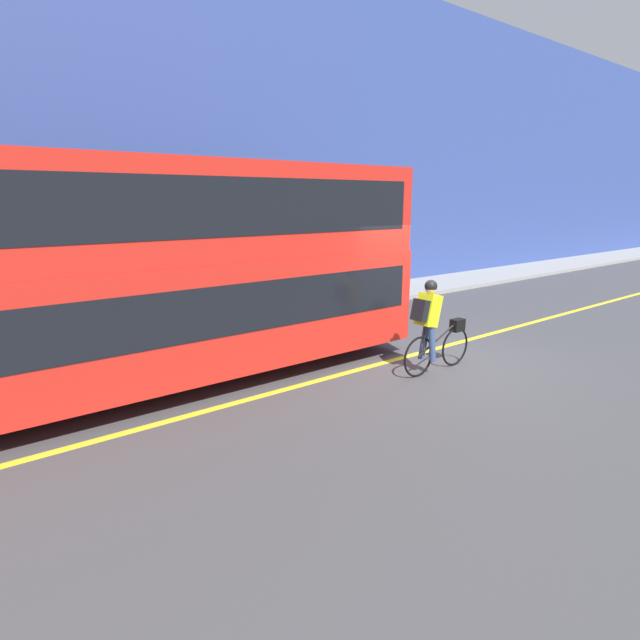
{
  "coord_description": "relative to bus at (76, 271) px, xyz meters",
  "views": [
    {
      "loc": [
        -7.08,
        -6.0,
        2.96
      ],
      "look_at": [
        -2.17,
        0.41,
        1.0
      ],
      "focal_mm": 28.0,
      "sensor_mm": 36.0,
      "label": 1
    }
  ],
  "objects": [
    {
      "name": "ground_plane",
      "position": [
        5.56,
        -1.65,
        -1.97
      ],
      "size": [
        80.0,
        80.0,
        0.0
      ],
      "primitive_type": "plane",
      "color": "#424244"
    },
    {
      "name": "sidewalk_curb",
      "position": [
        5.56,
        3.57,
        -1.91
      ],
      "size": [
        60.0,
        2.25,
        0.12
      ],
      "color": "gray",
      "rests_on": "ground_plane"
    },
    {
      "name": "road_center_line",
      "position": [
        5.56,
        -1.38,
        -1.97
      ],
      "size": [
        50.0,
        0.14,
        0.01
      ],
      "primitive_type": "cube",
      "color": "yellow",
      "rests_on": "ground_plane"
    },
    {
      "name": "cyclist_on_bike",
      "position": [
        5.03,
        -2.25,
        -1.09
      ],
      "size": [
        1.69,
        0.32,
        1.65
      ],
      "color": "black",
      "rests_on": "ground_plane"
    },
    {
      "name": "bus",
      "position": [
        0.0,
        0.0,
        0.0
      ],
      "size": [
        11.13,
        2.47,
        3.52
      ],
      "color": "black",
      "rests_on": "ground_plane"
    },
    {
      "name": "building_facade",
      "position": [
        5.56,
        4.84,
        2.73
      ],
      "size": [
        60.0,
        0.3,
        9.41
      ],
      "color": "#33478C",
      "rests_on": "ground_plane"
    }
  ]
}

